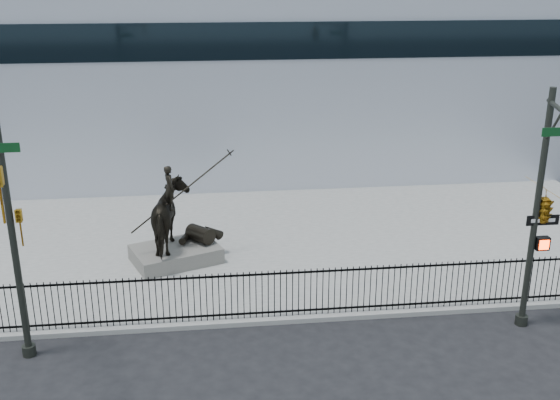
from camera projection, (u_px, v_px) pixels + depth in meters
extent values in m
plane|color=black|center=(286.00, 343.00, 18.33)|extent=(120.00, 120.00, 0.00)
cube|color=gray|center=(263.00, 243.00, 24.87)|extent=(30.00, 12.00, 0.15)
cube|color=#B5BAC5|center=(240.00, 75.00, 35.60)|extent=(44.00, 14.00, 9.00)
cube|color=black|center=(281.00, 312.00, 19.41)|extent=(22.00, 0.05, 0.05)
cube|color=black|center=(281.00, 273.00, 18.99)|extent=(22.00, 0.05, 0.05)
cube|color=black|center=(281.00, 293.00, 19.21)|extent=(22.00, 0.03, 1.50)
cube|color=#605D58|center=(176.00, 254.00, 23.06)|extent=(3.41, 2.90, 0.54)
imported|color=black|center=(174.00, 216.00, 22.60)|extent=(2.65, 2.84, 2.30)
imported|color=black|center=(169.00, 188.00, 22.21)|extent=(0.55, 0.66, 1.56)
cylinder|color=black|center=(181.00, 193.00, 22.47)|extent=(3.46, 1.40, 2.34)
cylinder|color=black|center=(29.00, 350.00, 17.70)|extent=(0.36, 0.36, 0.30)
cylinder|color=black|center=(12.00, 236.00, 16.59)|extent=(0.18, 0.18, 7.00)
imported|color=#C48615|center=(0.00, 196.00, 11.93)|extent=(0.18, 0.22, 1.10)
imported|color=#C48615|center=(20.00, 228.00, 16.55)|extent=(0.16, 0.20, 1.00)
cylinder|color=black|center=(521.00, 320.00, 19.25)|extent=(0.36, 0.36, 0.30)
cylinder|color=black|center=(536.00, 213.00, 18.14)|extent=(0.18, 0.18, 7.00)
imported|color=#C48615|center=(544.00, 206.00, 18.10)|extent=(0.53, 2.48, 1.00)
cube|color=#0C3F19|center=(559.00, 132.00, 16.12)|extent=(0.90, 0.03, 0.22)
cube|color=black|center=(542.00, 243.00, 18.42)|extent=(0.38, 0.22, 0.38)
cube|color=#FF2D05|center=(544.00, 245.00, 18.31)|extent=(0.28, 0.02, 0.28)
cube|color=black|center=(543.00, 220.00, 18.18)|extent=(0.95, 0.03, 0.30)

